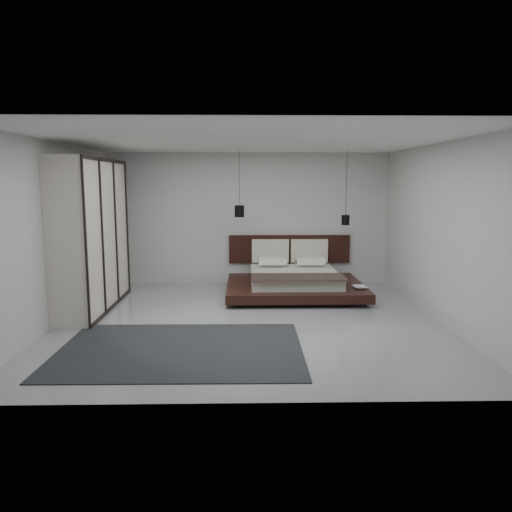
{
  "coord_description": "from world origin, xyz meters",
  "views": [
    {
      "loc": [
        -0.07,
        -7.71,
        2.2
      ],
      "look_at": [
        0.13,
        1.2,
        0.86
      ],
      "focal_mm": 35.0,
      "sensor_mm": 36.0,
      "label": 1
    }
  ],
  "objects_px": {
    "bed": "(294,280)",
    "rug": "(181,349)",
    "lattice_screen": "(103,226)",
    "pendant_left": "(239,211)",
    "pendant_right": "(345,220)",
    "wardrobe": "(92,235)"
  },
  "relations": [
    {
      "from": "lattice_screen",
      "to": "wardrobe",
      "type": "relative_size",
      "value": 0.99
    },
    {
      "from": "lattice_screen",
      "to": "pendant_left",
      "type": "relative_size",
      "value": 1.98
    },
    {
      "from": "rug",
      "to": "bed",
      "type": "bearing_deg",
      "value": 61.23
    },
    {
      "from": "pendant_left",
      "to": "lattice_screen",
      "type": "bearing_deg",
      "value": 177.09
    },
    {
      "from": "lattice_screen",
      "to": "rug",
      "type": "height_order",
      "value": "lattice_screen"
    },
    {
      "from": "pendant_left",
      "to": "wardrobe",
      "type": "xyz_separation_m",
      "value": [
        -2.52,
        -1.47,
        -0.32
      ]
    },
    {
      "from": "pendant_left",
      "to": "wardrobe",
      "type": "bearing_deg",
      "value": -149.73
    },
    {
      "from": "lattice_screen",
      "to": "wardrobe",
      "type": "xyz_separation_m",
      "value": [
        0.25,
        -1.61,
        -0.01
      ]
    },
    {
      "from": "lattice_screen",
      "to": "bed",
      "type": "bearing_deg",
      "value": -7.93
    },
    {
      "from": "lattice_screen",
      "to": "pendant_left",
      "type": "bearing_deg",
      "value": -2.91
    },
    {
      "from": "lattice_screen",
      "to": "pendant_left",
      "type": "distance_m",
      "value": 2.79
    },
    {
      "from": "lattice_screen",
      "to": "pendant_right",
      "type": "height_order",
      "value": "pendant_right"
    },
    {
      "from": "lattice_screen",
      "to": "wardrobe",
      "type": "distance_m",
      "value": 1.63
    },
    {
      "from": "lattice_screen",
      "to": "bed",
      "type": "xyz_separation_m",
      "value": [
        3.84,
        -0.53,
        -1.02
      ]
    },
    {
      "from": "bed",
      "to": "pendant_left",
      "type": "bearing_deg",
      "value": 159.81
    },
    {
      "from": "wardrobe",
      "to": "rug",
      "type": "relative_size",
      "value": 0.82
    },
    {
      "from": "bed",
      "to": "pendant_right",
      "type": "bearing_deg",
      "value": 20.19
    },
    {
      "from": "pendant_right",
      "to": "wardrobe",
      "type": "bearing_deg",
      "value": -162.5
    },
    {
      "from": "bed",
      "to": "wardrobe",
      "type": "bearing_deg",
      "value": -163.32
    },
    {
      "from": "bed",
      "to": "rug",
      "type": "relative_size",
      "value": 0.82
    },
    {
      "from": "bed",
      "to": "rug",
      "type": "distance_m",
      "value": 3.77
    },
    {
      "from": "pendant_right",
      "to": "pendant_left",
      "type": "bearing_deg",
      "value": 180.0
    }
  ]
}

